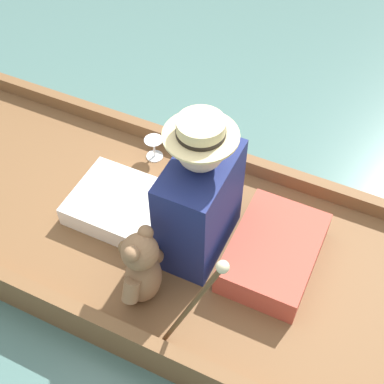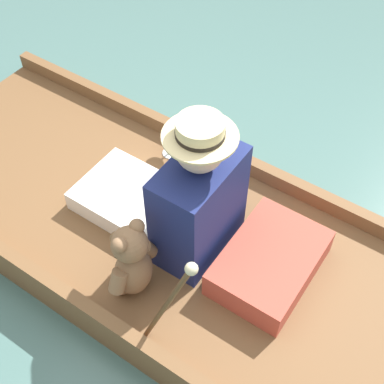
# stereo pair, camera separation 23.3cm
# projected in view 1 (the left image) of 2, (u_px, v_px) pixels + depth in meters

# --- Properties ---
(ground_plane) EXTENTS (16.00, 16.00, 0.00)m
(ground_plane) POSITION_uv_depth(u_px,v_px,m) (185.00, 258.00, 2.71)
(ground_plane) COLOR #476B66
(punt_boat) EXTENTS (1.19, 3.33, 0.24)m
(punt_boat) POSITION_uv_depth(u_px,v_px,m) (185.00, 249.00, 2.65)
(punt_boat) COLOR brown
(punt_boat) RESTS_ON ground_plane
(seat_cushion) EXTENTS (0.54, 0.38, 0.15)m
(seat_cushion) POSITION_uv_depth(u_px,v_px,m) (274.00, 252.00, 2.46)
(seat_cushion) COLOR #B24738
(seat_cushion) RESTS_ON punt_boat
(seated_person) EXTENTS (0.44, 0.82, 0.78)m
(seated_person) POSITION_uv_depth(u_px,v_px,m) (180.00, 199.00, 2.41)
(seated_person) COLOR white
(seated_person) RESTS_ON punt_boat
(teddy_bear) EXTENTS (0.30, 0.18, 0.43)m
(teddy_bear) POSITION_uv_depth(u_px,v_px,m) (142.00, 269.00, 2.25)
(teddy_bear) COLOR #846042
(teddy_bear) RESTS_ON punt_boat
(wine_glass) EXTENTS (0.10, 0.10, 0.13)m
(wine_glass) POSITION_uv_depth(u_px,v_px,m) (154.00, 144.00, 2.89)
(wine_glass) COLOR silver
(wine_glass) RESTS_ON punt_boat
(walking_cane) EXTENTS (0.04, 0.27, 0.75)m
(walking_cane) POSITION_uv_depth(u_px,v_px,m) (195.00, 301.00, 1.89)
(walking_cane) COLOR brown
(walking_cane) RESTS_ON punt_boat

